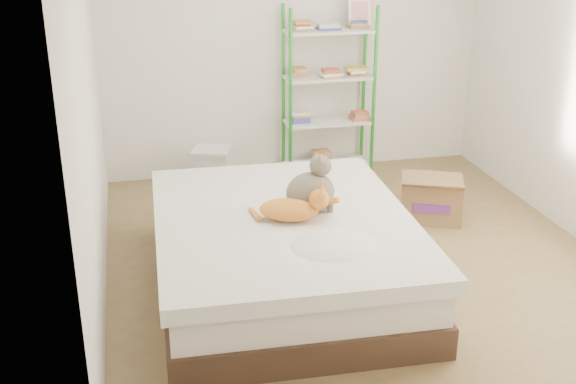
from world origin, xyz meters
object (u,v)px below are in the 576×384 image
object	(u,v)px
shelf_unit	(329,88)
bed	(284,253)
grey_cat	(310,184)
cardboard_box	(431,198)
white_bin	(212,168)
orange_cat	(289,207)

from	to	relation	value
shelf_unit	bed	bearing A→B (deg)	-113.14
grey_cat	cardboard_box	distance (m)	1.70
shelf_unit	cardboard_box	size ratio (longest dim) A/B	2.65
cardboard_box	white_bin	world-z (taller)	cardboard_box
orange_cat	grey_cat	bearing A→B (deg)	49.57
shelf_unit	cardboard_box	world-z (taller)	shelf_unit
bed	white_bin	bearing A→B (deg)	98.74
orange_cat	white_bin	size ratio (longest dim) A/B	1.12
white_bin	grey_cat	bearing A→B (deg)	-77.39
shelf_unit	grey_cat	bearing A→B (deg)	-108.96
shelf_unit	cardboard_box	distance (m)	1.59
cardboard_box	white_bin	xyz separation A→B (m)	(-1.78, 1.13, 0.02)
shelf_unit	white_bin	bearing A→B (deg)	-171.78
bed	shelf_unit	size ratio (longest dim) A/B	1.30
bed	white_bin	distance (m)	2.07
white_bin	orange_cat	bearing A→B (deg)	-82.67
bed	white_bin	size ratio (longest dim) A/B	5.24
bed	orange_cat	xyz separation A→B (m)	(0.02, -0.07, 0.38)
shelf_unit	orange_cat	bearing A→B (deg)	-112.03
grey_cat	cardboard_box	size ratio (longest dim) A/B	0.64
shelf_unit	white_bin	distance (m)	1.40
grey_cat	cardboard_box	world-z (taller)	grey_cat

